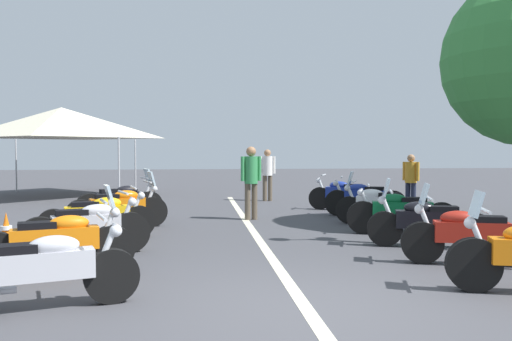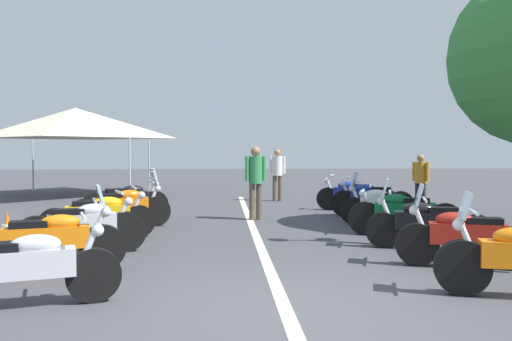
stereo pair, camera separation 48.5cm
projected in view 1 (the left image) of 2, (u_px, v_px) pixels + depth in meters
ground_plane at (308, 311)px, 5.67m from camera, size 80.00×80.00×0.00m
lane_centre_stripe at (257, 237)px, 10.38m from camera, size 17.38×0.16×0.01m
motorcycle_left_row_0 at (38, 269)px, 5.63m from camera, size 0.89×2.10×0.98m
motorcycle_left_row_1 at (58, 241)px, 7.22m from camera, size 0.85×2.07×1.21m
motorcycle_left_row_2 at (88, 227)px, 8.55m from camera, size 0.93×1.97×1.01m
motorcycle_left_row_3 at (99, 216)px, 10.09m from camera, size 0.84×2.12×0.99m
motorcycle_left_row_4 at (119, 207)px, 11.50m from camera, size 0.94×2.09×1.22m
motorcycle_left_row_5 at (121, 200)px, 12.88m from camera, size 1.01×1.99×1.22m
motorcycle_right_row_1 at (469, 234)px, 7.87m from camera, size 0.89×1.96×1.20m
motorcycle_right_row_2 at (428, 221)px, 9.28m from camera, size 0.92×2.08×1.20m
motorcycle_right_row_3 at (401, 212)px, 10.68m from camera, size 0.90×2.14×1.01m
motorcycle_right_row_4 at (378, 204)px, 12.09m from camera, size 1.00×1.87×1.20m
motorcycle_right_row_5 at (365, 198)px, 13.63m from camera, size 0.88×2.01×1.01m
motorcycle_right_row_6 at (345, 194)px, 14.96m from camera, size 1.00×1.95×1.00m
traffic_cone_0 at (6, 231)px, 9.33m from camera, size 0.36×0.36×0.61m
bystander_0 at (251, 177)px, 12.93m from camera, size 0.32×0.51×1.77m
bystander_2 at (267, 171)px, 17.62m from camera, size 0.32×0.53×1.69m
bystander_3 at (411, 178)px, 14.89m from camera, size 0.46×0.33×1.56m
event_tent at (61, 123)px, 19.28m from camera, size 5.19×5.19×3.20m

